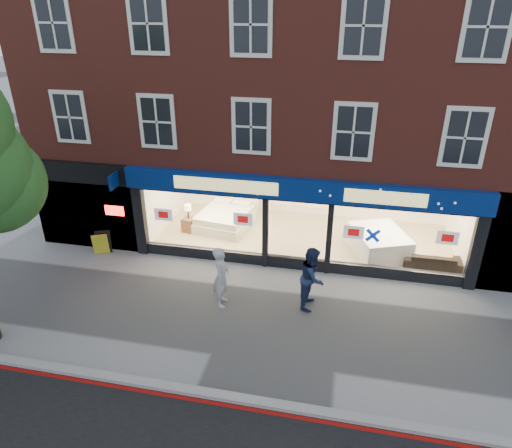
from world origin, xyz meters
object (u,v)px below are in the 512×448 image
(pedestrian_grey, at_px, (222,277))
(sofa, at_px, (432,260))
(display_bed, at_px, (226,217))
(pedestrian_blue, at_px, (312,277))
(mattress_stack, at_px, (379,242))
(a_board, at_px, (102,243))

(pedestrian_grey, bearing_deg, sofa, -67.25)
(display_bed, distance_m, pedestrian_blue, 5.94)
(mattress_stack, distance_m, pedestrian_grey, 6.11)
(display_bed, relative_size, a_board, 3.06)
(mattress_stack, height_order, a_board, mattress_stack)
(mattress_stack, relative_size, pedestrian_blue, 1.33)
(pedestrian_blue, bearing_deg, sofa, -47.96)
(mattress_stack, distance_m, sofa, 1.86)
(a_board, bearing_deg, sofa, -16.98)
(a_board, height_order, pedestrian_blue, pedestrian_blue)
(sofa, xyz_separation_m, a_board, (-11.38, -1.25, 0.05))
(display_bed, bearing_deg, sofa, -4.62)
(sofa, height_order, pedestrian_grey, pedestrian_grey)
(mattress_stack, relative_size, a_board, 3.04)
(pedestrian_grey, height_order, pedestrian_blue, pedestrian_blue)
(display_bed, bearing_deg, a_board, -133.73)
(display_bed, xyz_separation_m, pedestrian_blue, (3.83, -4.52, 0.49))
(a_board, bearing_deg, pedestrian_grey, -45.45)
(pedestrian_grey, bearing_deg, a_board, 63.14)
(sofa, xyz_separation_m, pedestrian_blue, (-3.77, -2.80, 0.59))
(pedestrian_blue, bearing_deg, pedestrian_grey, 106.33)
(display_bed, height_order, pedestrian_grey, pedestrian_grey)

